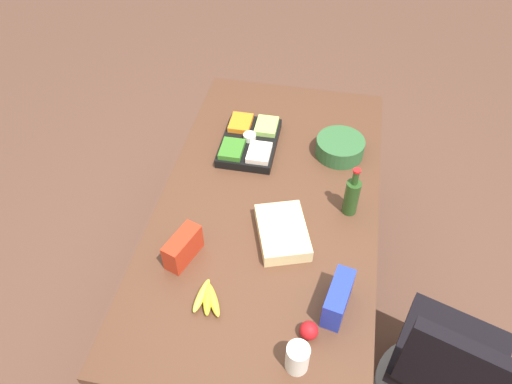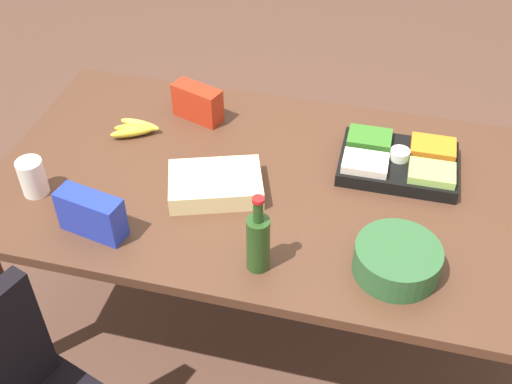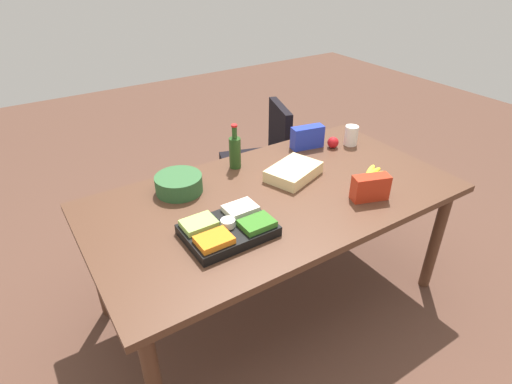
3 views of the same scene
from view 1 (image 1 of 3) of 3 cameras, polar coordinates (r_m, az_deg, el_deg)
name	(u,v)px [view 1 (image 1 of 3)]	position (r m, az deg, el deg)	size (l,w,h in m)	color
ground_plane	(266,288)	(3.10, 1.17, -11.14)	(10.00, 10.00, 0.00)	brown
conference_table	(268,212)	(2.52, 1.41, -2.36)	(2.06, 1.10, 0.79)	#503020
office_chair	(443,373)	(2.62, 20.97, -19.07)	(0.61, 0.61, 0.91)	gray
chip_bag_red	(183,247)	(2.22, -8.51, -6.41)	(0.20, 0.08, 0.14)	#B72B16
wine_bottle	(352,196)	(2.39, 11.10, -0.45)	(0.08, 0.08, 0.28)	#25471B
salad_bowl	(340,147)	(2.73, 9.75, 5.17)	(0.26, 0.26, 0.10)	#2E5C30
sheet_cake	(282,232)	(2.29, 3.10, -4.71)	(0.32, 0.22, 0.07)	beige
banana_bunch	(207,297)	(2.11, -5.70, -12.14)	(0.18, 0.14, 0.04)	gold
veggie_tray	(250,141)	(2.75, -0.74, 5.94)	(0.42, 0.30, 0.09)	black
apple_red	(309,331)	(2.02, 6.19, -15.76)	(0.08, 0.08, 0.08)	red
mayo_jar	(297,358)	(1.94, 4.85, -18.70)	(0.09, 0.09, 0.14)	white
chip_bag_blue	(338,298)	(2.07, 9.54, -12.11)	(0.22, 0.08, 0.15)	#2135B3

